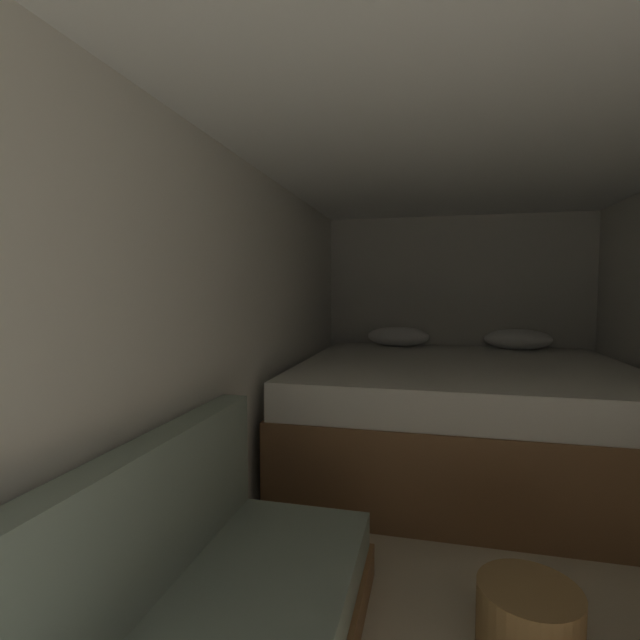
# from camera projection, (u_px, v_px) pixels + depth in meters

# --- Properties ---
(ground_plane) EXTENTS (6.70, 6.70, 0.00)m
(ground_plane) POSITION_uv_depth(u_px,v_px,m) (477.00, 575.00, 2.06)
(ground_plane) COLOR beige
(wall_back) EXTENTS (2.46, 0.05, 1.95)m
(wall_back) POSITION_uv_depth(u_px,v_px,m) (455.00, 322.00, 4.31)
(wall_back) COLOR silver
(wall_back) RESTS_ON ground
(wall_left) EXTENTS (0.05, 4.70, 1.95)m
(wall_left) POSITION_uv_depth(u_px,v_px,m) (225.00, 350.00, 2.28)
(wall_left) COLOR silver
(wall_left) RESTS_ON ground
(ceiling_slab) EXTENTS (2.46, 4.70, 0.05)m
(ceiling_slab) POSITION_uv_depth(u_px,v_px,m) (487.00, 122.00, 1.94)
(ceiling_slab) COLOR white
(ceiling_slab) RESTS_ON wall_left
(bed) EXTENTS (2.24, 2.06, 0.94)m
(bed) POSITION_uv_depth(u_px,v_px,m) (461.00, 415.00, 3.29)
(bed) COLOR brown
(bed) RESTS_ON ground
(wicker_basket) EXTENTS (0.35, 0.35, 0.25)m
(wicker_basket) POSITION_uv_depth(u_px,v_px,m) (529.00, 622.00, 1.60)
(wicker_basket) COLOR olive
(wicker_basket) RESTS_ON ground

